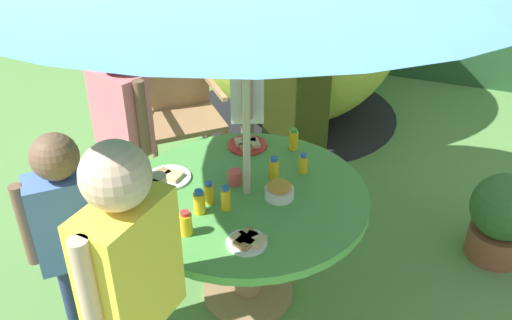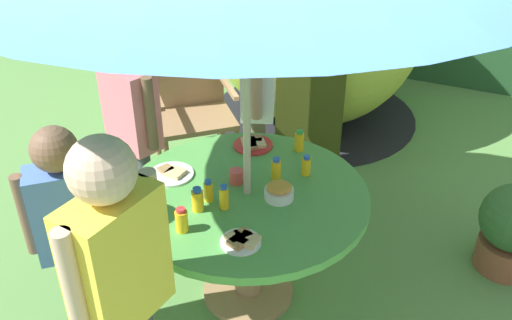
{
  "view_description": "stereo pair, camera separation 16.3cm",
  "coord_description": "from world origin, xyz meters",
  "px_view_note": "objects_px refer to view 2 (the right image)",
  "views": [
    {
      "loc": [
        0.84,
        -2.14,
        2.3
      ],
      "look_at": [
        0.05,
        0.0,
        0.88
      ],
      "focal_mm": 39.89,
      "sensor_mm": 36.0,
      "label": 1
    },
    {
      "loc": [
        0.99,
        -2.08,
        2.3
      ],
      "look_at": [
        0.05,
        0.0,
        0.88
      ],
      "focal_mm": 39.89,
      "sensor_mm": 36.0,
      "label": 2
    }
  ],
  "objects_px": {
    "juice_bottle_near_right": "(299,141)",
    "juice_bottle_far_left": "(182,220)",
    "wooden_chair": "(191,99)",
    "snack_bowl": "(279,191)",
    "juice_bottle_mid_right": "(276,169)",
    "juice_bottle_near_left": "(224,197)",
    "plate_center_front": "(253,144)",
    "juice_bottle_far_right": "(198,200)",
    "child_in_blue_shirt": "(68,212)",
    "dome_tent": "(318,16)",
    "child_in_white_shirt": "(258,72)",
    "plate_center_back": "(241,240)",
    "juice_bottle_back_edge": "(209,191)",
    "garden_table": "(248,213)",
    "plate_front_edge": "(171,173)",
    "child_in_yellow_shirt": "(117,260)",
    "child_in_pink_shirt": "(131,108)",
    "juice_bottle_mid_left": "(306,166)",
    "cup_near": "(236,177)"
  },
  "relations": [
    {
      "from": "child_in_pink_shirt",
      "to": "juice_bottle_far_left",
      "type": "relative_size",
      "value": 10.56
    },
    {
      "from": "dome_tent",
      "to": "child_in_white_shirt",
      "type": "xyz_separation_m",
      "value": [
        0.05,
        -1.26,
        0.02
      ]
    },
    {
      "from": "wooden_chair",
      "to": "plate_center_back",
      "type": "relative_size",
      "value": 5.73
    },
    {
      "from": "wooden_chair",
      "to": "child_in_blue_shirt",
      "type": "distance_m",
      "value": 1.58
    },
    {
      "from": "juice_bottle_far_left",
      "to": "juice_bottle_mid_right",
      "type": "xyz_separation_m",
      "value": [
        0.22,
        0.57,
        -0.0
      ]
    },
    {
      "from": "child_in_yellow_shirt",
      "to": "juice_bottle_near_left",
      "type": "relative_size",
      "value": 10.98
    },
    {
      "from": "child_in_white_shirt",
      "to": "plate_center_front",
      "type": "bearing_deg",
      "value": 0.11
    },
    {
      "from": "child_in_white_shirt",
      "to": "juice_bottle_near_left",
      "type": "relative_size",
      "value": 11.01
    },
    {
      "from": "dome_tent",
      "to": "juice_bottle_near_right",
      "type": "relative_size",
      "value": 17.66
    },
    {
      "from": "juice_bottle_far_right",
      "to": "cup_near",
      "type": "bearing_deg",
      "value": 77.16
    },
    {
      "from": "garden_table",
      "to": "child_in_blue_shirt",
      "type": "height_order",
      "value": "child_in_blue_shirt"
    },
    {
      "from": "snack_bowl",
      "to": "juice_bottle_far_left",
      "type": "height_order",
      "value": "juice_bottle_far_left"
    },
    {
      "from": "dome_tent",
      "to": "juice_bottle_near_left",
      "type": "height_order",
      "value": "dome_tent"
    },
    {
      "from": "child_in_yellow_shirt",
      "to": "juice_bottle_far_left",
      "type": "distance_m",
      "value": 0.5
    },
    {
      "from": "juice_bottle_near_left",
      "to": "juice_bottle_mid_left",
      "type": "bearing_deg",
      "value": 59.78
    },
    {
      "from": "snack_bowl",
      "to": "juice_bottle_far_right",
      "type": "bearing_deg",
      "value": -141.68
    },
    {
      "from": "dome_tent",
      "to": "garden_table",
      "type": "bearing_deg",
      "value": -96.32
    },
    {
      "from": "juice_bottle_near_left",
      "to": "juice_bottle_mid_right",
      "type": "bearing_deg",
      "value": 69.56
    },
    {
      "from": "garden_table",
      "to": "plate_front_edge",
      "type": "distance_m",
      "value": 0.45
    },
    {
      "from": "snack_bowl",
      "to": "wooden_chair",
      "type": "bearing_deg",
      "value": 137.71
    },
    {
      "from": "child_in_pink_shirt",
      "to": "juice_bottle_mid_right",
      "type": "distance_m",
      "value": 0.98
    },
    {
      "from": "plate_center_front",
      "to": "juice_bottle_far_right",
      "type": "bearing_deg",
      "value": -89.0
    },
    {
      "from": "juice_bottle_near_left",
      "to": "dome_tent",
      "type": "bearing_deg",
      "value": 98.62
    },
    {
      "from": "plate_center_back",
      "to": "juice_bottle_back_edge",
      "type": "xyz_separation_m",
      "value": [
        -0.28,
        0.22,
        0.04
      ]
    },
    {
      "from": "cup_near",
      "to": "child_in_white_shirt",
      "type": "bearing_deg",
      "value": 107.11
    },
    {
      "from": "garden_table",
      "to": "plate_front_edge",
      "type": "xyz_separation_m",
      "value": [
        -0.42,
        -0.02,
        0.14
      ]
    },
    {
      "from": "child_in_yellow_shirt",
      "to": "juice_bottle_mid_right",
      "type": "relative_size",
      "value": 11.83
    },
    {
      "from": "child_in_white_shirt",
      "to": "plate_front_edge",
      "type": "relative_size",
      "value": 6.07
    },
    {
      "from": "juice_bottle_near_left",
      "to": "juice_bottle_near_right",
      "type": "xyz_separation_m",
      "value": [
        0.13,
        0.64,
        -0.0
      ]
    },
    {
      "from": "juice_bottle_far_right",
      "to": "juice_bottle_mid_left",
      "type": "distance_m",
      "value": 0.61
    },
    {
      "from": "wooden_chair",
      "to": "juice_bottle_far_left",
      "type": "height_order",
      "value": "wooden_chair"
    },
    {
      "from": "wooden_chair",
      "to": "child_in_pink_shirt",
      "type": "height_order",
      "value": "child_in_pink_shirt"
    },
    {
      "from": "dome_tent",
      "to": "cup_near",
      "type": "relative_size",
      "value": 30.07
    },
    {
      "from": "snack_bowl",
      "to": "juice_bottle_far_left",
      "type": "xyz_separation_m",
      "value": [
        -0.3,
        -0.41,
        0.02
      ]
    },
    {
      "from": "child_in_yellow_shirt",
      "to": "juice_bottle_mid_left",
      "type": "xyz_separation_m",
      "value": [
        0.32,
        1.14,
        -0.17
      ]
    },
    {
      "from": "plate_center_front",
      "to": "juice_bottle_near_left",
      "type": "xyz_separation_m",
      "value": [
        0.12,
        -0.58,
        0.05
      ]
    },
    {
      "from": "cup_near",
      "to": "wooden_chair",
      "type": "bearing_deg",
      "value": 131.16
    },
    {
      "from": "child_in_white_shirt",
      "to": "child_in_blue_shirt",
      "type": "bearing_deg",
      "value": -31.28
    },
    {
      "from": "child_in_white_shirt",
      "to": "cup_near",
      "type": "height_order",
      "value": "child_in_white_shirt"
    },
    {
      "from": "wooden_chair",
      "to": "juice_bottle_far_left",
      "type": "distance_m",
      "value": 1.57
    },
    {
      "from": "plate_center_back",
      "to": "plate_front_edge",
      "type": "relative_size",
      "value": 0.77
    },
    {
      "from": "child_in_white_shirt",
      "to": "juice_bottle_back_edge",
      "type": "xyz_separation_m",
      "value": [
        0.21,
        -1.05,
        -0.17
      ]
    },
    {
      "from": "juice_bottle_far_left",
      "to": "cup_near",
      "type": "height_order",
      "value": "juice_bottle_far_left"
    },
    {
      "from": "juice_bottle_near_right",
      "to": "juice_bottle_far_left",
      "type": "height_order",
      "value": "juice_bottle_near_right"
    },
    {
      "from": "child_in_blue_shirt",
      "to": "plate_center_front",
      "type": "relative_size",
      "value": 5.38
    },
    {
      "from": "child_in_white_shirt",
      "to": "juice_bottle_mid_left",
      "type": "relative_size",
      "value": 12.67
    },
    {
      "from": "garden_table",
      "to": "wooden_chair",
      "type": "distance_m",
      "value": 1.33
    },
    {
      "from": "child_in_pink_shirt",
      "to": "plate_front_edge",
      "type": "distance_m",
      "value": 0.59
    },
    {
      "from": "wooden_chair",
      "to": "snack_bowl",
      "type": "distance_m",
      "value": 1.43
    },
    {
      "from": "juice_bottle_near_left",
      "to": "snack_bowl",
      "type": "bearing_deg",
      "value": 40.99
    }
  ]
}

